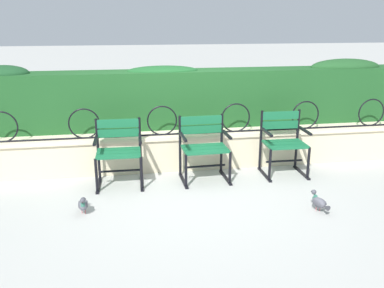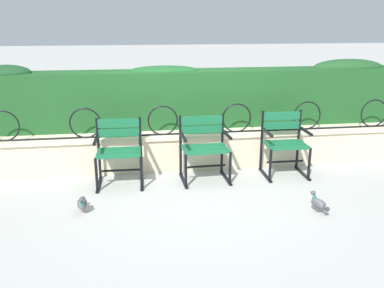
% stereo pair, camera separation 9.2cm
% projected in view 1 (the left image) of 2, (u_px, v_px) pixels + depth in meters
% --- Properties ---
extents(ground_plane, '(60.00, 60.00, 0.00)m').
position_uv_depth(ground_plane, '(193.00, 186.00, 5.29)').
color(ground_plane, '#ADADA8').
extents(stone_wall, '(8.54, 0.41, 0.52)m').
position_uv_depth(stone_wall, '(185.00, 150.00, 5.90)').
color(stone_wall, beige).
rests_on(stone_wall, ground).
extents(iron_arch_fence, '(7.98, 0.02, 0.42)m').
position_uv_depth(iron_arch_fence, '(166.00, 123.00, 5.66)').
color(iron_arch_fence, black).
rests_on(iron_arch_fence, stone_wall).
extents(hedge_row, '(8.37, 0.54, 0.96)m').
position_uv_depth(hedge_row, '(183.00, 96.00, 6.12)').
color(hedge_row, '#1E5123').
rests_on(hedge_row, stone_wall).
extents(park_chair_left, '(0.60, 0.53, 0.84)m').
position_uv_depth(park_chair_left, '(119.00, 150.00, 5.27)').
color(park_chair_left, '#19663D').
rests_on(park_chair_left, ground).
extents(park_chair_centre, '(0.64, 0.54, 0.84)m').
position_uv_depth(park_chair_centre, '(204.00, 146.00, 5.43)').
color(park_chair_centre, '#19663D').
rests_on(park_chair_centre, ground).
extents(park_chair_right, '(0.58, 0.53, 0.86)m').
position_uv_depth(park_chair_right, '(283.00, 141.00, 5.63)').
color(park_chair_right, '#19663D').
rests_on(park_chair_right, ground).
extents(pigeon_near_chairs, '(0.12, 0.29, 0.22)m').
position_uv_depth(pigeon_near_chairs, '(83.00, 204.00, 4.53)').
color(pigeon_near_chairs, '#5B5B66').
rests_on(pigeon_near_chairs, ground).
extents(pigeon_far_side, '(0.15, 0.29, 0.22)m').
position_uv_depth(pigeon_far_side, '(319.00, 202.00, 4.58)').
color(pigeon_far_side, '#5B5B66').
rests_on(pigeon_far_side, ground).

